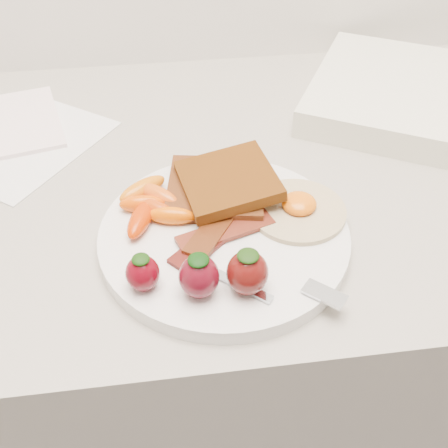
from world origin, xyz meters
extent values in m
cube|color=gray|center=(0.00, 1.70, 0.45)|extent=(2.00, 0.60, 0.90)
cylinder|color=white|center=(-0.01, 1.56, 0.91)|extent=(0.27, 0.27, 0.02)
cube|color=black|center=(-0.01, 1.63, 0.93)|extent=(0.12, 0.12, 0.01)
cube|color=#4A2B09|center=(0.00, 1.62, 0.94)|extent=(0.12, 0.12, 0.02)
cylinder|color=beige|center=(0.08, 1.58, 0.92)|extent=(0.13, 0.13, 0.01)
ellipsoid|color=orange|center=(0.08, 1.58, 0.93)|extent=(0.05, 0.05, 0.02)
cube|color=#400407|center=(-0.02, 1.55, 0.92)|extent=(0.10, 0.09, 0.00)
cube|color=#4A090C|center=(-0.01, 1.56, 0.92)|extent=(0.11, 0.06, 0.00)
cube|color=black|center=(-0.01, 1.57, 0.92)|extent=(0.08, 0.10, 0.00)
ellipsoid|color=#E44E02|center=(-0.09, 1.61, 0.93)|extent=(0.05, 0.02, 0.02)
ellipsoid|color=#C63D08|center=(-0.08, 1.60, 0.93)|extent=(0.05, 0.05, 0.02)
ellipsoid|color=#BD2D00|center=(-0.10, 1.58, 0.93)|extent=(0.04, 0.07, 0.02)
ellipsoid|color=#E35812|center=(-0.08, 1.62, 0.93)|extent=(0.06, 0.05, 0.02)
ellipsoid|color=orange|center=(-0.09, 1.63, 0.93)|extent=(0.06, 0.05, 0.02)
ellipsoid|color=#EA5C00|center=(-0.06, 1.58, 0.93)|extent=(0.06, 0.03, 0.02)
ellipsoid|color=#59030E|center=(-0.09, 1.49, 0.94)|extent=(0.03, 0.03, 0.04)
ellipsoid|color=black|center=(-0.09, 1.49, 0.96)|extent=(0.02, 0.02, 0.01)
ellipsoid|color=#520915|center=(-0.04, 1.48, 0.94)|extent=(0.04, 0.04, 0.04)
ellipsoid|color=black|center=(-0.04, 1.48, 0.96)|extent=(0.02, 0.02, 0.01)
ellipsoid|color=#4E0C0A|center=(0.00, 1.48, 0.94)|extent=(0.04, 0.04, 0.05)
ellipsoid|color=black|center=(0.00, 1.48, 0.96)|extent=(0.02, 0.02, 0.01)
cube|color=silver|center=(-0.01, 1.49, 0.92)|extent=(0.08, 0.07, 0.00)
cube|color=silver|center=(0.07, 1.46, 0.92)|extent=(0.04, 0.04, 0.00)
cube|color=white|center=(-0.24, 1.78, 0.90)|extent=(0.25, 0.26, 0.00)
cube|color=white|center=(-0.26, 1.84, 0.91)|extent=(0.15, 0.19, 0.01)
cube|color=silver|center=(0.32, 1.79, 0.92)|extent=(0.43, 0.40, 0.04)
camera|label=1|loc=(-0.07, 1.13, 1.33)|focal=45.00mm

